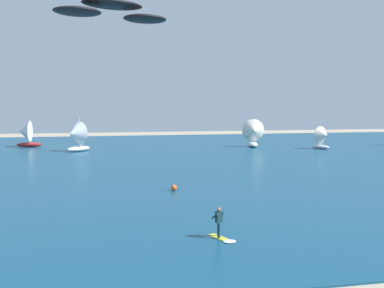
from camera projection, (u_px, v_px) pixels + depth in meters
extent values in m
cube|color=navy|center=(132.00, 159.00, 61.29)|extent=(160.00, 90.00, 0.10)
cube|color=yellow|center=(219.00, 237.00, 24.93)|extent=(0.92, 1.46, 0.05)
cylinder|color=#143338|center=(219.00, 231.00, 24.67)|extent=(0.14, 0.14, 0.80)
cylinder|color=#143338|center=(218.00, 229.00, 25.10)|extent=(0.14, 0.14, 0.80)
cube|color=#143338|center=(219.00, 217.00, 24.83)|extent=(0.42, 0.34, 0.60)
sphere|color=#9E7051|center=(219.00, 209.00, 24.79)|extent=(0.22, 0.22, 0.22)
cylinder|color=#143338|center=(215.00, 216.00, 24.77)|extent=(0.27, 0.50, 0.39)
cylinder|color=#143338|center=(221.00, 215.00, 25.01)|extent=(0.27, 0.50, 0.39)
ellipsoid|color=white|center=(230.00, 241.00, 24.14)|extent=(0.87, 0.82, 0.08)
ellipsoid|color=black|center=(112.00, 5.00, 25.31)|extent=(4.02, 3.18, 0.41)
ellipsoid|color=black|center=(77.00, 12.00, 24.30)|extent=(3.14, 2.86, 0.41)
ellipsoid|color=black|center=(145.00, 19.00, 26.42)|extent=(3.14, 2.86, 0.41)
ellipsoid|color=white|center=(253.00, 144.00, 77.91)|extent=(2.57, 4.67, 0.83)
cylinder|color=silver|center=(253.00, 129.00, 77.89)|extent=(0.14, 0.14, 4.43)
cone|color=silver|center=(254.00, 130.00, 76.95)|extent=(4.09, 2.80, 3.72)
ellipsoid|color=maroon|center=(29.00, 145.00, 77.58)|extent=(4.34, 1.94, 0.79)
cylinder|color=silver|center=(30.00, 130.00, 77.39)|extent=(0.13, 0.13, 4.20)
cone|color=white|center=(24.00, 131.00, 77.32)|extent=(2.25, 3.72, 3.53)
ellipsoid|color=white|center=(321.00, 147.00, 74.62)|extent=(2.30, 3.63, 0.64)
cylinder|color=silver|center=(320.00, 134.00, 74.58)|extent=(0.11, 0.11, 3.43)
cone|color=silver|center=(324.00, 135.00, 73.96)|extent=(3.22, 2.41, 2.88)
ellipsoid|color=white|center=(79.00, 149.00, 70.41)|extent=(4.16, 4.08, 0.81)
cylinder|color=silver|center=(79.00, 132.00, 70.35)|extent=(0.14, 0.14, 4.34)
cone|color=white|center=(75.00, 134.00, 69.58)|extent=(3.89, 3.94, 3.64)
sphere|color=#E55919|center=(174.00, 188.00, 38.46)|extent=(0.51, 0.51, 0.51)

